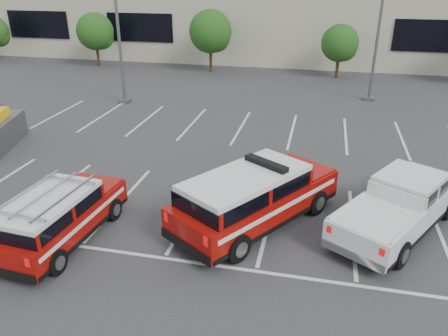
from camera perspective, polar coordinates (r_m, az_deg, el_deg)
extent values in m
plane|color=#323234|center=(15.33, -4.14, -5.53)|extent=(120.00, 120.00, 0.00)
cube|color=silver|center=(19.21, -0.29, 1.06)|extent=(23.00, 15.00, 0.01)
cube|color=#B6AF9A|center=(44.97, 8.19, 19.67)|extent=(60.00, 15.00, 8.00)
cylinder|color=#3F2B19|center=(40.11, -16.13, 13.85)|extent=(0.24, 0.24, 1.67)
sphere|color=#1D4312|center=(39.81, -16.49, 16.73)|extent=(3.07, 3.07, 3.07)
sphere|color=#1D4312|center=(39.85, -15.74, 16.14)|extent=(2.05, 2.05, 2.05)
cylinder|color=#3F2B19|center=(36.43, -1.74, 13.89)|extent=(0.24, 0.24, 1.84)
sphere|color=#1D4312|center=(36.08, -1.78, 17.40)|extent=(3.37, 3.37, 3.37)
sphere|color=#1D4312|center=(36.24, -1.05, 16.62)|extent=(2.24, 2.24, 2.24)
cylinder|color=#3F2B19|center=(35.34, 14.57, 12.54)|extent=(0.24, 0.24, 1.51)
sphere|color=#1D4312|center=(35.03, 14.89, 15.49)|extent=(2.77, 2.77, 2.77)
sphere|color=#1D4312|center=(35.30, 15.48, 14.79)|extent=(1.85, 1.85, 1.85)
cube|color=#59595E|center=(28.45, -12.79, 8.54)|extent=(0.60, 0.60, 0.20)
cylinder|color=#59595E|center=(27.55, -13.77, 18.37)|extent=(0.18, 0.18, 10.00)
cube|color=#59595E|center=(29.78, 18.39, 8.61)|extent=(0.60, 0.60, 0.20)
cylinder|color=#59595E|center=(28.92, 19.73, 17.95)|extent=(0.18, 0.18, 10.00)
cube|color=#8C0B06|center=(14.22, 4.30, -4.26)|extent=(5.10, 6.21, 0.92)
cube|color=black|center=(13.54, 2.85, -2.45)|extent=(4.00, 4.66, 0.48)
cube|color=silver|center=(13.39, 2.87, -1.21)|extent=(3.92, 4.56, 0.17)
cube|color=black|center=(13.96, 5.53, 0.60)|extent=(1.52, 1.14, 0.16)
cube|color=silver|center=(14.94, 21.87, -4.96)|extent=(4.66, 5.93, 0.83)
cube|color=black|center=(15.10, 23.03, -2.12)|extent=(2.61, 2.68, 0.44)
cube|color=silver|center=(14.98, 23.22, -1.11)|extent=(2.55, 2.62, 0.16)
cube|color=#8C0B06|center=(14.31, -20.44, -6.29)|extent=(2.22, 4.84, 0.78)
cube|color=black|center=(13.73, -21.93, -5.08)|extent=(1.95, 3.35, 0.41)
cube|color=silver|center=(13.60, -22.11, -4.06)|extent=(1.91, 3.29, 0.15)
cube|color=#A5A5A8|center=(13.49, -22.28, -3.10)|extent=(1.98, 3.04, 0.06)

